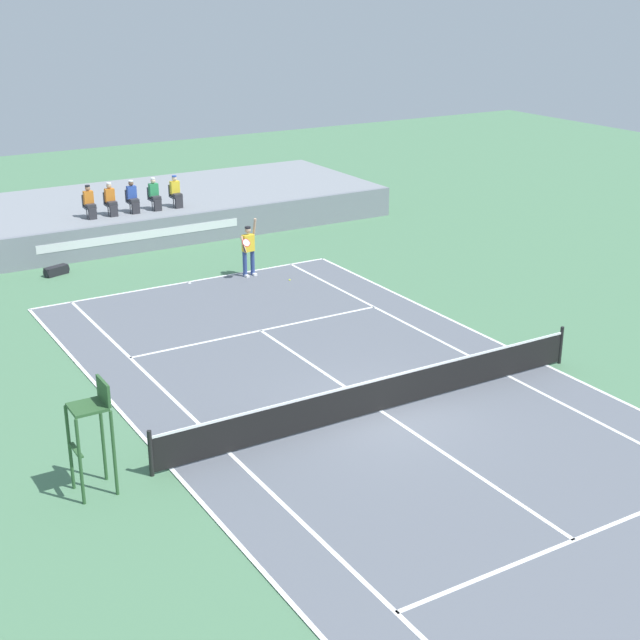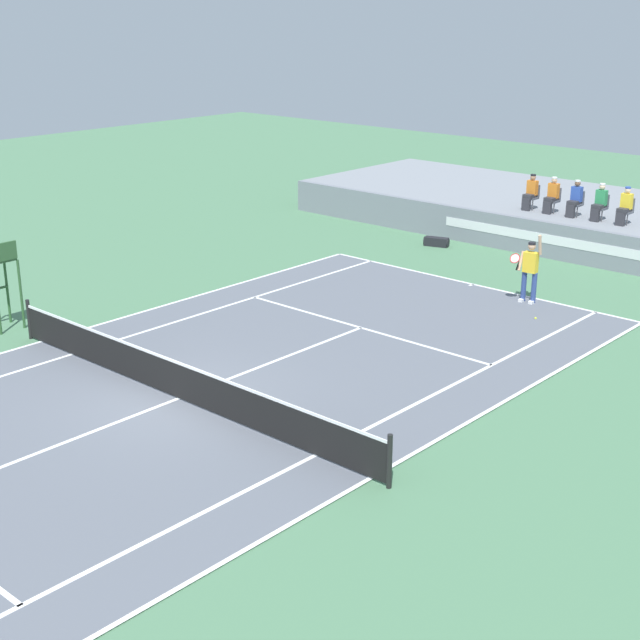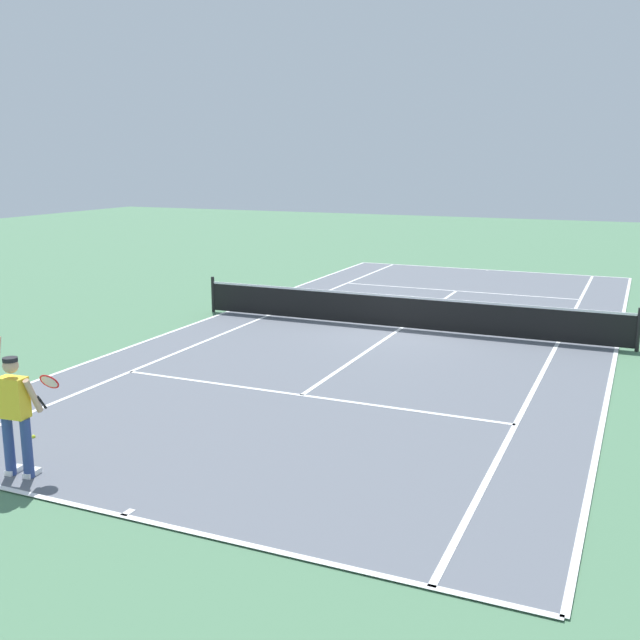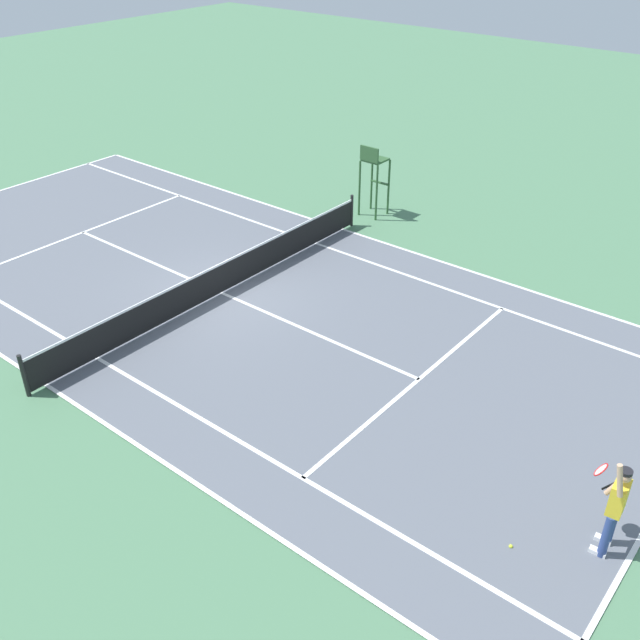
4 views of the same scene
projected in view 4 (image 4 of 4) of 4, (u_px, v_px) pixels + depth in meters
The scene contains 6 objects.
ground_plane at pixel (222, 294), 19.89m from camera, with size 80.00×80.00×0.00m, color #4C7A56.
court at pixel (222, 293), 19.88m from camera, with size 11.08×23.88×0.03m.
net at pixel (221, 277), 19.62m from camera, with size 11.98×0.10×1.07m.
tennis_player at pixel (615, 507), 11.77m from camera, with size 0.76×0.67×2.08m.
tennis_ball at pixel (511, 546), 12.29m from camera, with size 0.07×0.07×0.07m, color #D1E533.
umpire_chair at pixel (374, 171), 23.79m from camera, with size 0.77×0.77×2.44m.
Camera 4 is at (11.77, 13.04, 9.73)m, focal length 40.47 mm.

